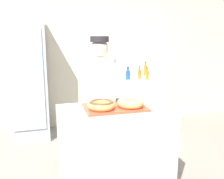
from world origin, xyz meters
The scene contains 14 objects.
wall_back centered at (0.00, 2.13, 1.35)m, with size 8.00×0.06×2.70m.
display_counter centered at (0.00, 0.00, 0.45)m, with size 1.16×0.65×0.90m.
serving_tray centered at (0.00, 0.00, 0.91)m, with size 0.63×0.43×0.02m.
donut_chocolate_glaze centered at (-0.15, -0.06, 0.96)m, with size 0.28×0.28×0.08m.
donut_light_glaze centered at (0.15, -0.06, 0.96)m, with size 0.28×0.28×0.08m.
brownie_back_left centered at (-0.11, 0.16, 0.94)m, with size 0.08×0.08×0.03m.
brownie_back_right centered at (0.11, 0.16, 0.94)m, with size 0.08×0.08×0.03m.
baker_person centered at (-0.02, 0.58, 0.85)m, with size 0.41×0.41×1.63m.
beverage_fridge centered at (-0.93, 1.72, 0.96)m, with size 0.58×0.63×1.92m.
chest_freezer centered at (0.88, 1.73, 0.46)m, with size 0.92×0.68×0.90m.
bottle_amber centered at (1.17, 1.95, 1.01)m, with size 0.07×0.07×0.26m.
bottle_blue centered at (0.70, 1.61, 0.99)m, with size 0.08×0.08×0.22m.
bottle_amber_b centered at (0.92, 1.63, 0.99)m, with size 0.06×0.06×0.23m.
bottle_orange centered at (1.01, 1.49, 0.98)m, with size 0.06×0.06×0.21m.
Camera 1 is at (-0.69, -2.39, 1.62)m, focal length 40.00 mm.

